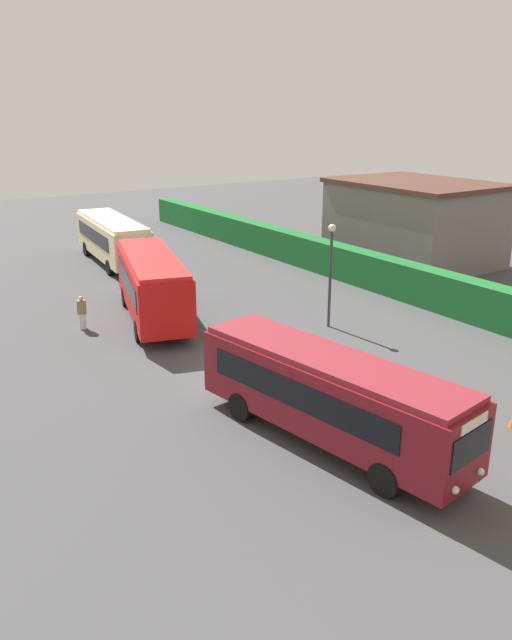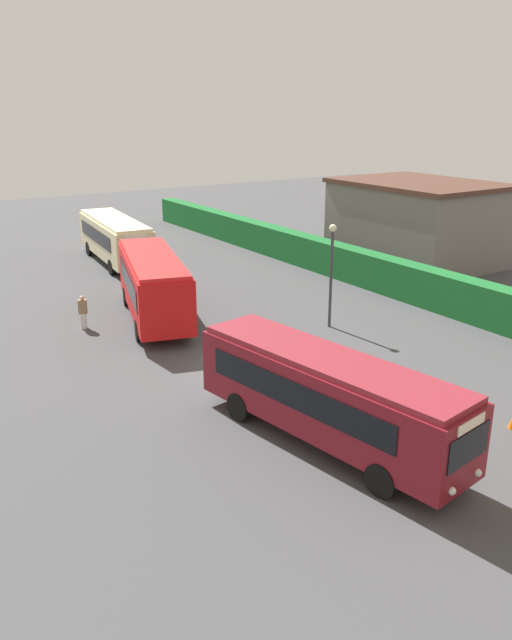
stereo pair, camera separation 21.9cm
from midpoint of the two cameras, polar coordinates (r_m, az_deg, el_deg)
ground_plane at (r=26.16m, az=-0.04°, el=-4.37°), size 112.84×112.84×0.00m
bus_cream at (r=44.39m, az=-12.89°, el=7.23°), size 10.26×3.50×3.05m
bus_red at (r=31.87m, az=-9.48°, el=3.24°), size 9.50×4.97×3.30m
bus_maroon at (r=20.09m, az=6.28°, el=-6.56°), size 10.02×3.79×2.96m
person_left at (r=43.80m, az=-9.35°, el=6.09°), size 0.47×0.48×1.64m
person_center at (r=31.57m, az=-15.55°, el=0.71°), size 0.40×0.47×1.66m
hedge_row at (r=33.83m, az=17.69°, el=1.97°), size 68.42×1.22×2.05m
depot_building at (r=44.90m, az=13.86°, el=8.56°), size 10.60×8.03×5.48m
lamppost at (r=30.36m, az=6.53°, el=5.12°), size 0.36×0.36×5.03m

